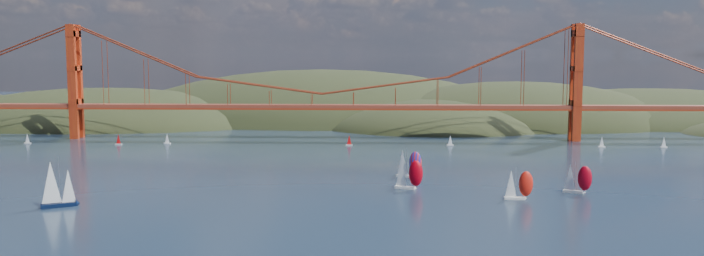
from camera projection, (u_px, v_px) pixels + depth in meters
name	position (u px, v px, depth m)	size (l,w,h in m)	color
ground	(256.00, 239.00, 151.29)	(1200.00, 1200.00, 0.00)	black
headlands	(407.00, 140.00, 427.43)	(725.00, 225.00, 96.00)	black
bridge	(318.00, 72.00, 326.81)	(552.00, 12.00, 55.00)	maroon
sloop_navy	(56.00, 185.00, 182.32)	(9.45, 7.65, 13.77)	black
racer_0	(408.00, 174.00, 207.22)	(8.95, 5.67, 10.01)	white
racer_1	(518.00, 184.00, 192.12)	(7.98, 3.29, 9.14)	white
racer_2	(577.00, 178.00, 201.08)	(8.30, 6.10, 9.34)	silver
racer_rwb	(409.00, 163.00, 226.98)	(8.89, 5.67, 9.94)	white
distant_boat_1	(27.00, 138.00, 313.67)	(3.00, 2.00, 4.70)	silver
distant_boat_2	(118.00, 139.00, 310.02)	(3.00, 2.00, 4.70)	silver
distant_boat_3	(167.00, 139.00, 312.79)	(3.00, 2.00, 4.70)	silver
distant_boat_4	(602.00, 142.00, 301.09)	(3.00, 2.00, 4.70)	silver
distant_boat_5	(664.00, 142.00, 299.95)	(3.00, 2.00, 4.70)	silver
distant_boat_8	(450.00, 140.00, 306.81)	(3.00, 2.00, 4.70)	silver
distant_boat_9	(349.00, 140.00, 306.96)	(3.00, 2.00, 4.70)	silver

